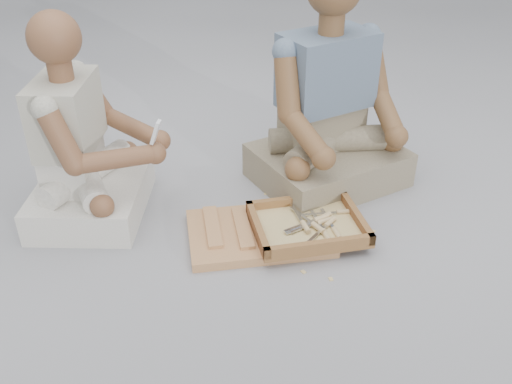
{
  "coord_description": "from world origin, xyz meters",
  "views": [
    {
      "loc": [
        0.09,
        -1.7,
        1.41
      ],
      "look_at": [
        0.01,
        0.1,
        0.3
      ],
      "focal_mm": 40.0,
      "sensor_mm": 36.0,
      "label": 1
    }
  ],
  "objects_px": {
    "tool_tray": "(308,225)",
    "companion": "(329,115)",
    "carved_panel": "(259,233)",
    "craftsman": "(83,150)"
  },
  "relations": [
    {
      "from": "tool_tray",
      "to": "companion",
      "type": "xyz_separation_m",
      "value": [
        0.1,
        0.49,
        0.28
      ]
    },
    {
      "from": "carved_panel",
      "to": "tool_tray",
      "type": "distance_m",
      "value": 0.2
    },
    {
      "from": "carved_panel",
      "to": "craftsman",
      "type": "xyz_separation_m",
      "value": [
        -0.75,
        0.17,
        0.28
      ]
    },
    {
      "from": "carved_panel",
      "to": "craftsman",
      "type": "distance_m",
      "value": 0.82
    },
    {
      "from": "carved_panel",
      "to": "companion",
      "type": "xyz_separation_m",
      "value": [
        0.3,
        0.5,
        0.32
      ]
    },
    {
      "from": "tool_tray",
      "to": "craftsman",
      "type": "relative_size",
      "value": 0.6
    },
    {
      "from": "companion",
      "to": "tool_tray",
      "type": "bearing_deg",
      "value": 45.42
    },
    {
      "from": "tool_tray",
      "to": "companion",
      "type": "distance_m",
      "value": 0.57
    },
    {
      "from": "tool_tray",
      "to": "carved_panel",
      "type": "bearing_deg",
      "value": -177.96
    },
    {
      "from": "carved_panel",
      "to": "companion",
      "type": "height_order",
      "value": "companion"
    }
  ]
}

